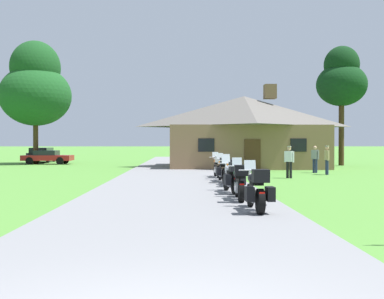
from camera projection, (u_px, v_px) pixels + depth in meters
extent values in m
plane|color=#4C8433|center=(178.00, 179.00, 24.34)|extent=(500.00, 500.00, 0.00)
cube|color=slate|center=(177.00, 182.00, 22.34)|extent=(6.40, 80.00, 0.06)
cylinder|color=black|center=(250.00, 195.00, 13.32)|extent=(0.13, 0.64, 0.64)
cylinder|color=black|center=(260.00, 201.00, 11.89)|extent=(0.17, 0.64, 0.64)
cube|color=silver|center=(255.00, 196.00, 12.58)|extent=(0.28, 0.57, 0.30)
ellipsoid|color=black|center=(253.00, 178.00, 12.84)|extent=(0.32, 0.53, 0.26)
cube|color=black|center=(257.00, 183.00, 12.38)|extent=(0.30, 0.53, 0.10)
cylinder|color=silver|center=(251.00, 170.00, 13.27)|extent=(0.66, 0.05, 0.03)
cylinder|color=silver|center=(250.00, 182.00, 13.32)|extent=(0.07, 0.24, 0.73)
cube|color=#B2BCC6|center=(250.00, 165.00, 13.37)|extent=(0.32, 0.12, 0.27)
sphere|color=silver|center=(250.00, 175.00, 13.28)|extent=(0.11, 0.11, 0.11)
cube|color=black|center=(261.00, 176.00, 11.83)|extent=(0.41, 0.37, 0.32)
cube|color=red|center=(262.00, 193.00, 11.66)|extent=(0.14, 0.03, 0.06)
cylinder|color=silver|center=(263.00, 204.00, 12.21)|extent=(0.09, 0.55, 0.07)
cube|color=black|center=(250.00, 194.00, 11.92)|extent=(0.21, 0.41, 0.36)
cube|color=black|center=(270.00, 194.00, 11.95)|extent=(0.21, 0.41, 0.36)
cylinder|color=black|center=(237.00, 187.00, 15.73)|extent=(0.13, 0.64, 0.64)
cylinder|color=black|center=(241.00, 192.00, 14.30)|extent=(0.17, 0.64, 0.64)
cube|color=silver|center=(239.00, 187.00, 14.99)|extent=(0.28, 0.57, 0.30)
ellipsoid|color=#195B33|center=(238.00, 173.00, 15.25)|extent=(0.32, 0.53, 0.26)
cube|color=black|center=(240.00, 176.00, 14.79)|extent=(0.30, 0.53, 0.10)
cylinder|color=silver|center=(237.00, 166.00, 15.69)|extent=(0.66, 0.05, 0.03)
cylinder|color=silver|center=(237.00, 176.00, 15.73)|extent=(0.07, 0.24, 0.73)
cube|color=#B2BCC6|center=(237.00, 162.00, 15.78)|extent=(0.32, 0.12, 0.27)
sphere|color=silver|center=(237.00, 170.00, 15.69)|extent=(0.11, 0.11, 0.11)
cube|color=black|center=(241.00, 170.00, 14.24)|extent=(0.41, 0.37, 0.32)
cube|color=red|center=(242.00, 185.00, 14.07)|extent=(0.14, 0.03, 0.06)
cylinder|color=silver|center=(245.00, 194.00, 14.61)|extent=(0.09, 0.55, 0.07)
cylinder|color=black|center=(226.00, 182.00, 17.93)|extent=(0.19, 0.65, 0.64)
cylinder|color=black|center=(235.00, 185.00, 16.50)|extent=(0.23, 0.65, 0.64)
cube|color=silver|center=(231.00, 182.00, 17.19)|extent=(0.33, 0.59, 0.30)
ellipsoid|color=#B2B5BC|center=(229.00, 169.00, 17.44)|extent=(0.36, 0.55, 0.26)
cube|color=black|center=(232.00, 172.00, 16.99)|extent=(0.34, 0.55, 0.10)
cylinder|color=silver|center=(226.00, 163.00, 17.88)|extent=(0.66, 0.11, 0.03)
cylinder|color=silver|center=(226.00, 172.00, 17.92)|extent=(0.09, 0.24, 0.73)
cube|color=#B2BCC6|center=(226.00, 159.00, 17.97)|extent=(0.33, 0.15, 0.27)
sphere|color=silver|center=(226.00, 167.00, 17.88)|extent=(0.11, 0.11, 0.11)
cube|color=black|center=(235.00, 167.00, 16.44)|extent=(0.44, 0.41, 0.32)
cube|color=red|center=(236.00, 179.00, 16.28)|extent=(0.14, 0.05, 0.06)
cylinder|color=silver|center=(237.00, 187.00, 16.84)|extent=(0.14, 0.55, 0.07)
cube|color=black|center=(227.00, 180.00, 16.51)|extent=(0.25, 0.42, 0.36)
cube|color=black|center=(242.00, 180.00, 16.58)|extent=(0.25, 0.42, 0.36)
cylinder|color=black|center=(226.00, 176.00, 20.77)|extent=(0.18, 0.65, 0.64)
cylinder|color=black|center=(234.00, 179.00, 19.34)|extent=(0.22, 0.65, 0.64)
cube|color=silver|center=(230.00, 176.00, 20.03)|extent=(0.32, 0.59, 0.30)
ellipsoid|color=orange|center=(229.00, 165.00, 20.29)|extent=(0.36, 0.55, 0.26)
cube|color=black|center=(231.00, 168.00, 19.83)|extent=(0.34, 0.55, 0.10)
cylinder|color=silver|center=(227.00, 160.00, 20.72)|extent=(0.66, 0.11, 0.03)
cylinder|color=silver|center=(226.00, 168.00, 20.76)|extent=(0.09, 0.24, 0.73)
cube|color=#B2BCC6|center=(226.00, 157.00, 20.82)|extent=(0.33, 0.14, 0.27)
sphere|color=silver|center=(227.00, 164.00, 20.72)|extent=(0.11, 0.11, 0.11)
cube|color=black|center=(234.00, 163.00, 19.28)|extent=(0.44, 0.40, 0.32)
cube|color=red|center=(235.00, 174.00, 19.12)|extent=(0.14, 0.05, 0.06)
cylinder|color=silver|center=(235.00, 181.00, 19.68)|extent=(0.13, 0.55, 0.07)
cube|color=black|center=(227.00, 174.00, 19.35)|extent=(0.24, 0.42, 0.36)
cube|color=black|center=(240.00, 174.00, 19.42)|extent=(0.24, 0.42, 0.36)
cylinder|color=black|center=(220.00, 173.00, 22.91)|extent=(0.15, 0.65, 0.64)
cylinder|color=black|center=(224.00, 175.00, 21.48)|extent=(0.19, 0.65, 0.64)
cube|color=silver|center=(222.00, 173.00, 22.18)|extent=(0.29, 0.57, 0.30)
ellipsoid|color=orange|center=(221.00, 163.00, 22.43)|extent=(0.33, 0.54, 0.26)
cube|color=black|center=(223.00, 166.00, 21.97)|extent=(0.31, 0.54, 0.10)
cylinder|color=silver|center=(220.00, 159.00, 22.86)|extent=(0.66, 0.07, 0.03)
cylinder|color=silver|center=(220.00, 166.00, 22.91)|extent=(0.07, 0.24, 0.73)
cube|color=#B2BCC6|center=(220.00, 156.00, 22.96)|extent=(0.33, 0.13, 0.27)
sphere|color=silver|center=(220.00, 162.00, 22.87)|extent=(0.11, 0.11, 0.11)
cube|color=black|center=(225.00, 161.00, 21.42)|extent=(0.42, 0.38, 0.32)
cube|color=red|center=(225.00, 171.00, 21.26)|extent=(0.14, 0.04, 0.06)
cylinder|color=silver|center=(226.00, 177.00, 21.81)|extent=(0.10, 0.55, 0.07)
cube|color=black|center=(219.00, 171.00, 21.51)|extent=(0.22, 0.41, 0.36)
cube|color=black|center=(230.00, 171.00, 21.55)|extent=(0.22, 0.41, 0.36)
cylinder|color=black|center=(215.00, 170.00, 25.63)|extent=(0.15, 0.65, 0.64)
cylinder|color=black|center=(219.00, 172.00, 24.19)|extent=(0.19, 0.65, 0.64)
cube|color=silver|center=(217.00, 170.00, 24.89)|extent=(0.29, 0.57, 0.30)
ellipsoid|color=orange|center=(217.00, 161.00, 25.14)|extent=(0.33, 0.54, 0.26)
cube|color=black|center=(218.00, 163.00, 24.69)|extent=(0.31, 0.53, 0.10)
cylinder|color=silver|center=(216.00, 157.00, 25.58)|extent=(0.66, 0.07, 0.03)
cylinder|color=silver|center=(215.00, 163.00, 25.62)|extent=(0.07, 0.24, 0.73)
cube|color=#B2BCC6|center=(215.00, 155.00, 25.68)|extent=(0.33, 0.13, 0.27)
sphere|color=silver|center=(216.00, 160.00, 25.58)|extent=(0.11, 0.11, 0.11)
cube|color=#B7B7BC|center=(219.00, 159.00, 24.13)|extent=(0.42, 0.38, 0.32)
cube|color=red|center=(220.00, 168.00, 23.97)|extent=(0.14, 0.04, 0.06)
cylinder|color=silver|center=(221.00, 173.00, 24.52)|extent=(0.10, 0.55, 0.07)
cube|color=brown|center=(244.00, 147.00, 36.75)|extent=(11.19, 8.89, 3.10)
pyramid|color=#5B5651|center=(244.00, 111.00, 36.71)|extent=(11.86, 9.43, 2.36)
cube|color=brown|center=(270.00, 92.00, 36.73)|extent=(0.90, 0.90, 1.10)
cube|color=#472D19|center=(252.00, 155.00, 32.28)|extent=(1.10, 0.08, 2.10)
cube|color=black|center=(206.00, 145.00, 32.20)|extent=(1.10, 0.06, 0.90)
cube|color=black|center=(299.00, 145.00, 32.34)|extent=(1.10, 0.06, 0.90)
cylinder|color=navy|center=(327.00, 167.00, 27.57)|extent=(0.14, 0.14, 0.86)
cylinder|color=navy|center=(327.00, 167.00, 27.75)|extent=(0.14, 0.14, 0.86)
cube|color=tan|center=(327.00, 155.00, 27.65)|extent=(0.23, 0.37, 0.56)
cylinder|color=tan|center=(328.00, 156.00, 27.42)|extent=(0.09, 0.09, 0.58)
cylinder|color=tan|center=(326.00, 155.00, 27.88)|extent=(0.09, 0.09, 0.58)
sphere|color=tan|center=(327.00, 148.00, 27.64)|extent=(0.21, 0.21, 0.21)
cylinder|color=#B2AD99|center=(327.00, 146.00, 27.64)|extent=(0.22, 0.22, 0.05)
cylinder|color=navy|center=(314.00, 166.00, 29.49)|extent=(0.14, 0.14, 0.86)
cylinder|color=navy|center=(316.00, 166.00, 29.36)|extent=(0.14, 0.14, 0.86)
cube|color=gray|center=(315.00, 154.00, 29.42)|extent=(0.40, 0.42, 0.56)
cylinder|color=gray|center=(312.00, 155.00, 29.59)|extent=(0.09, 0.09, 0.58)
cylinder|color=gray|center=(318.00, 155.00, 29.25)|extent=(0.09, 0.09, 0.58)
sphere|color=tan|center=(315.00, 148.00, 29.41)|extent=(0.21, 0.21, 0.21)
cylinder|color=black|center=(291.00, 170.00, 24.88)|extent=(0.14, 0.14, 0.86)
cylinder|color=black|center=(288.00, 170.00, 24.99)|extent=(0.14, 0.14, 0.86)
cube|color=silver|center=(289.00, 156.00, 24.93)|extent=(0.42, 0.39, 0.56)
cylinder|color=silver|center=(293.00, 157.00, 24.79)|extent=(0.09, 0.09, 0.58)
cylinder|color=silver|center=(285.00, 157.00, 25.06)|extent=(0.09, 0.09, 0.58)
sphere|color=tan|center=(289.00, 148.00, 24.92)|extent=(0.21, 0.21, 0.21)
cylinder|color=#B2AD99|center=(289.00, 146.00, 24.92)|extent=(0.22, 0.22, 0.05)
cylinder|color=#422D19|center=(341.00, 132.00, 39.17)|extent=(0.44, 0.44, 5.50)
ellipsoid|color=#0F3314|center=(342.00, 85.00, 39.12)|extent=(4.09, 4.09, 3.48)
ellipsoid|color=black|center=(342.00, 65.00, 39.10)|extent=(2.87, 2.87, 3.07)
cylinder|color=#422D19|center=(36.00, 140.00, 41.94)|extent=(0.44, 0.44, 4.30)
ellipsoid|color=#194C1E|center=(35.00, 96.00, 41.89)|extent=(6.20, 6.20, 5.27)
ellipsoid|color=#16441B|center=(35.00, 67.00, 41.85)|extent=(4.34, 4.34, 4.65)
cube|color=black|center=(42.00, 156.00, 45.79)|extent=(2.14, 4.71, 0.60)
cube|color=black|center=(41.00, 150.00, 45.58)|extent=(1.83, 3.32, 0.48)
cylinder|color=black|center=(36.00, 158.00, 47.14)|extent=(0.26, 0.65, 0.64)
cylinder|color=black|center=(54.00, 158.00, 47.29)|extent=(0.26, 0.65, 0.64)
cylinder|color=black|center=(29.00, 159.00, 44.30)|extent=(0.26, 0.65, 0.64)
cylinder|color=black|center=(48.00, 159.00, 44.45)|extent=(0.26, 0.65, 0.64)
cube|color=maroon|center=(48.00, 158.00, 41.63)|extent=(4.23, 1.92, 0.46)
cube|color=black|center=(47.00, 153.00, 41.62)|extent=(1.92, 1.65, 0.42)
cylinder|color=black|center=(30.00, 161.00, 40.78)|extent=(0.64, 0.23, 0.64)
cylinder|color=black|center=(36.00, 160.00, 42.47)|extent=(0.64, 0.23, 0.64)
cylinder|color=black|center=(60.00, 161.00, 40.79)|extent=(0.64, 0.23, 0.64)
cylinder|color=black|center=(65.00, 160.00, 42.48)|extent=(0.64, 0.23, 0.64)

